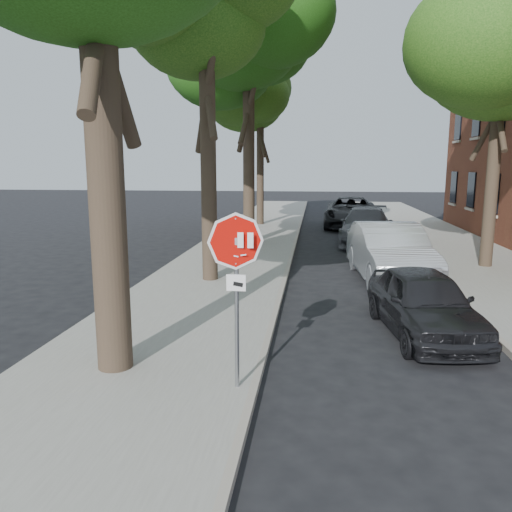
{
  "coord_description": "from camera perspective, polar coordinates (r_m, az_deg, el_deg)",
  "views": [
    {
      "loc": [
        0.41,
        -6.9,
        3.37
      ],
      "look_at": [
        -0.46,
        0.32,
        2.05
      ],
      "focal_mm": 35.0,
      "sensor_mm": 36.0,
      "label": 1
    }
  ],
  "objects": [
    {
      "name": "tree_right",
      "position": [
        18.31,
        26.31,
        21.41
      ],
      "size": [
        5.29,
        4.91,
        9.33
      ],
      "color": "black",
      "rests_on": "sidewalk_right"
    },
    {
      "name": "curb_left",
      "position": [
        19.21,
        4.18,
        0.36
      ],
      "size": [
        0.12,
        55.0,
        0.13
      ],
      "primitive_type": "cube",
      "color": "#9E9384",
      "rests_on": "ground"
    },
    {
      "name": "curb_right",
      "position": [
        19.51,
        17.19,
        0.08
      ],
      "size": [
        0.12,
        55.0,
        0.13
      ],
      "primitive_type": "cube",
      "color": "#9E9384",
      "rests_on": "ground"
    },
    {
      "name": "car_a",
      "position": [
        10.57,
        18.63,
        -5.05
      ],
      "size": [
        2.09,
        4.12,
        1.34
      ],
      "primitive_type": "imported",
      "rotation": [
        0.0,
        0.0,
        0.13
      ],
      "color": "black",
      "rests_on": "ground"
    },
    {
      "name": "ground",
      "position": [
        7.69,
        3.21,
        -15.71
      ],
      "size": [
        120.0,
        120.0,
        0.0
      ],
      "primitive_type": "plane",
      "color": "black",
      "rests_on": "ground"
    },
    {
      "name": "tree_far",
      "position": [
        28.45,
        0.48,
        18.06
      ],
      "size": [
        5.29,
        4.91,
        9.33
      ],
      "color": "black",
      "rests_on": "sidewalk_left"
    },
    {
      "name": "stop_sign",
      "position": [
        7.11,
        -2.28,
        -1.25
      ],
      "size": [
        0.76,
        0.34,
        2.61
      ],
      "color": "gray",
      "rests_on": "sidewalk_left"
    },
    {
      "name": "car_b",
      "position": [
        15.19,
        15.03,
        0.37
      ],
      "size": [
        2.26,
        5.27,
        1.69
      ],
      "primitive_type": "imported",
      "rotation": [
        0.0,
        0.0,
        0.09
      ],
      "color": "#ACB1B4",
      "rests_on": "ground"
    },
    {
      "name": "sidewalk_left",
      "position": [
        19.41,
        -1.88,
        0.47
      ],
      "size": [
        4.0,
        55.0,
        0.12
      ],
      "primitive_type": "cube",
      "color": "gray",
      "rests_on": "ground"
    },
    {
      "name": "car_d",
      "position": [
        28.08,
        10.79,
        4.92
      ],
      "size": [
        3.16,
        6.14,
        1.66
      ],
      "primitive_type": "imported",
      "rotation": [
        0.0,
        0.0,
        -0.07
      ],
      "color": "black",
      "rests_on": "ground"
    },
    {
      "name": "tree_mid_a",
      "position": [
        14.95,
        -5.76,
        26.7
      ],
      "size": [
        5.59,
        5.19,
        9.84
      ],
      "color": "black",
      "rests_on": "sidewalk_left"
    },
    {
      "name": "tree_mid_b",
      "position": [
        21.71,
        -0.88,
        22.6
      ],
      "size": [
        5.88,
        5.46,
        10.36
      ],
      "color": "black",
      "rests_on": "sidewalk_left"
    },
    {
      "name": "sidewalk_right",
      "position": [
        19.99,
        22.98,
        -0.06
      ],
      "size": [
        4.0,
        55.0,
        0.12
      ],
      "primitive_type": "cube",
      "color": "gray",
      "rests_on": "ground"
    },
    {
      "name": "car_c",
      "position": [
        22.2,
        12.48,
        3.35
      ],
      "size": [
        2.68,
        5.55,
        1.56
      ],
      "primitive_type": "imported",
      "rotation": [
        0.0,
        0.0,
        -0.1
      ],
      "color": "#48484D",
      "rests_on": "ground"
    }
  ]
}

